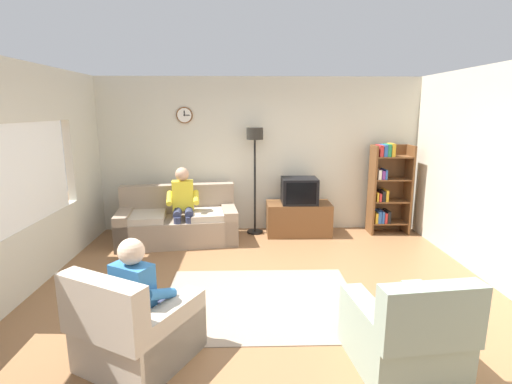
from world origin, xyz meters
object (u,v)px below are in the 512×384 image
(armchair_near_window, at_px, (137,331))
(armchair_near_bookshelf, at_px, (404,336))
(floor_lamp, at_px, (255,151))
(bookshelf, at_px, (387,188))
(person_on_couch, at_px, (183,202))
(couch, at_px, (178,223))
(person_in_left_armchair, at_px, (142,293))
(tv, at_px, (299,191))
(tv_stand, at_px, (298,218))

(armchair_near_window, height_order, armchair_near_bookshelf, same)
(floor_lamp, xyz_separation_m, armchair_near_window, (-1.10, -3.53, -1.16))
(bookshelf, xyz_separation_m, armchair_near_bookshelf, (-1.14, -3.63, -0.52))
(armchair_near_window, distance_m, person_on_couch, 3.05)
(couch, height_order, armchair_near_bookshelf, same)
(couch, distance_m, person_in_left_armchair, 3.07)
(floor_lamp, xyz_separation_m, person_in_left_armchair, (-1.06, -3.45, -0.85))
(armchair_near_window, relative_size, person_in_left_armchair, 1.03)
(tv, distance_m, person_on_couch, 1.97)
(tv_stand, distance_m, bookshelf, 1.64)
(tv, bearing_deg, bookshelf, 3.51)
(couch, height_order, person_in_left_armchair, person_in_left_armchair)
(tv, distance_m, armchair_near_window, 3.91)
(couch, distance_m, armchair_near_bookshelf, 4.07)
(floor_lamp, relative_size, person_on_couch, 1.49)
(couch, xyz_separation_m, floor_lamp, (1.28, 0.40, 1.14))
(bookshelf, bearing_deg, tv, -176.49)
(person_in_left_armchair, bearing_deg, armchair_near_window, -118.52)
(couch, xyz_separation_m, bookshelf, (3.59, 0.37, 0.50))
(armchair_near_bookshelf, bearing_deg, armchair_near_window, 176.63)
(tv_stand, relative_size, armchair_near_bookshelf, 1.14)
(person_on_couch, bearing_deg, bookshelf, 7.88)
(tv, distance_m, floor_lamp, 1.02)
(bookshelf, bearing_deg, armchair_near_window, -134.25)
(tv, height_order, person_on_couch, person_on_couch)
(couch, xyz_separation_m, tv_stand, (2.04, 0.30, -0.03))
(couch, bearing_deg, armchair_near_bookshelf, -53.19)
(armchair_near_window, height_order, person_on_couch, person_on_couch)
(tv, height_order, armchair_near_window, tv)
(tv, bearing_deg, person_on_couch, -168.66)
(tv_stand, relative_size, bookshelf, 0.69)
(armchair_near_window, bearing_deg, tv, 61.32)
(bookshelf, height_order, armchair_near_bookshelf, bookshelf)
(tv_stand, xyz_separation_m, armchair_near_bookshelf, (0.40, -3.56, 0.01))
(person_on_couch, bearing_deg, floor_lamp, 23.58)
(bookshelf, height_order, person_in_left_armchair, bookshelf)
(armchair_near_window, xyz_separation_m, armchair_near_bookshelf, (2.27, -0.13, 0.00))
(couch, bearing_deg, tv_stand, 8.41)
(floor_lamp, bearing_deg, person_on_couch, -156.42)
(bookshelf, distance_m, person_in_left_armchair, 4.81)
(floor_lamp, bearing_deg, armchair_near_bookshelf, -72.41)
(bookshelf, relative_size, armchair_near_window, 1.37)
(couch, height_order, bookshelf, bookshelf)
(floor_lamp, bearing_deg, bookshelf, -0.71)
(tv, distance_m, bookshelf, 1.55)
(armchair_near_bookshelf, relative_size, person_in_left_armchair, 0.86)
(tv_stand, distance_m, armchair_near_window, 3.90)
(couch, height_order, floor_lamp, floor_lamp)
(armchair_near_window, xyz_separation_m, person_on_couch, (-0.06, 3.02, 0.41))
(bookshelf, distance_m, armchair_near_window, 4.91)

